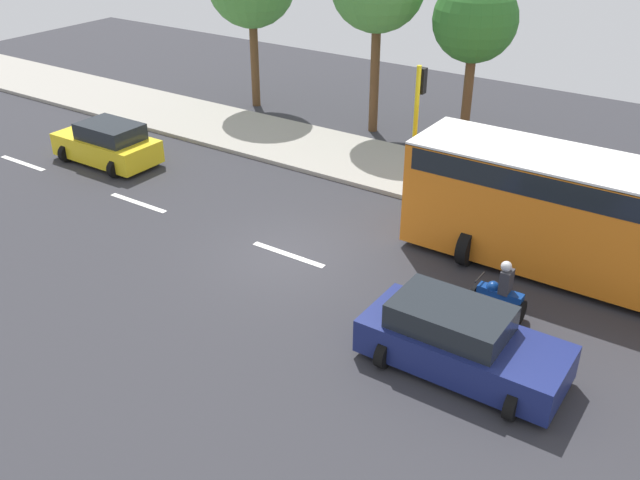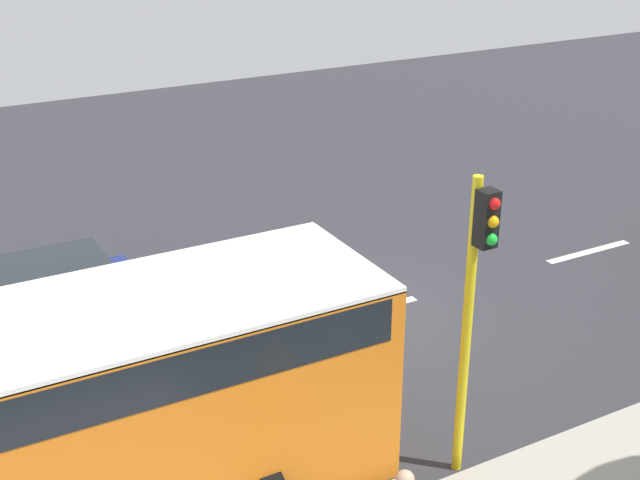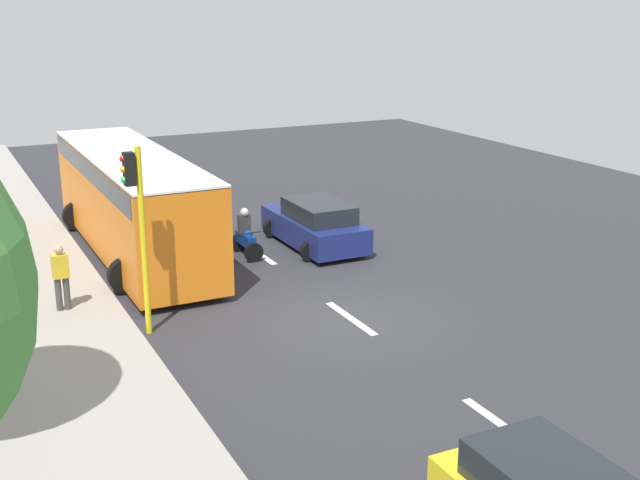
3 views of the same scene
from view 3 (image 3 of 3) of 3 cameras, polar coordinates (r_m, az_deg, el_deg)
name	(u,v)px [view 3 (image 3 of 3)]	position (r m, az deg, el deg)	size (l,w,h in m)	color
ground_plane	(351,320)	(20.40, 2.17, -5.65)	(40.00, 60.00, 0.10)	#2D2D33
sidewalk	(62,370)	(18.34, -17.67, -8.69)	(4.00, 60.00, 0.15)	#9E998E
lane_stripe_far_north	(199,211)	(30.94, -8.49, 2.01)	(0.20, 2.40, 0.01)	white
lane_stripe_north	(259,254)	(25.50, -4.27, -0.97)	(0.20, 2.40, 0.01)	white
lane_stripe_mid	(351,318)	(20.38, 2.17, -5.51)	(0.20, 2.40, 0.01)	white
lane_stripe_south	(504,427)	(15.89, 12.81, -12.64)	(0.20, 2.40, 0.01)	white
car_dark_blue	(315,225)	(26.07, -0.34, 1.08)	(2.29, 4.39, 1.52)	navy
city_bus	(132,196)	(25.71, -13.06, 3.03)	(3.20, 11.00, 3.16)	orange
motorcycle	(246,236)	(25.13, -5.22, 0.25)	(0.60, 1.30, 1.53)	black
pedestrian_near_signal	(61,275)	(21.22, -17.71, -2.38)	(0.40, 0.24, 1.69)	#3F3F3F
traffic_light_corner	(138,215)	(19.01, -12.68, 1.75)	(0.49, 0.24, 4.50)	yellow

